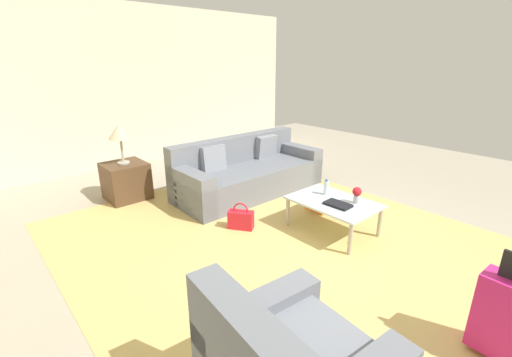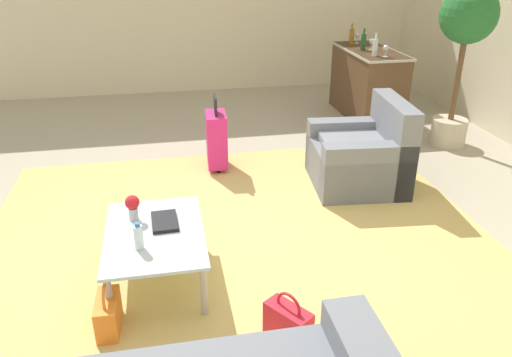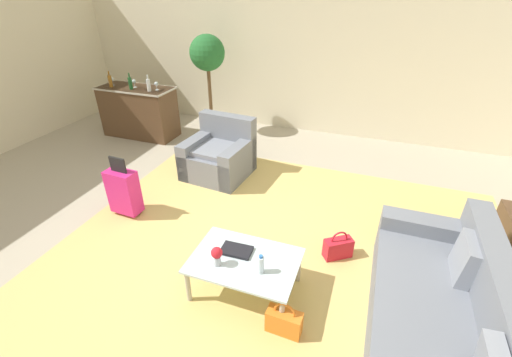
{
  "view_description": "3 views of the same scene",
  "coord_description": "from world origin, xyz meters",
  "px_view_note": "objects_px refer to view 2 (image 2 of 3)",
  "views": [
    {
      "loc": [
        -1.88,
        2.8,
        2.06
      ],
      "look_at": [
        0.84,
        0.39,
        0.8
      ],
      "focal_mm": 24.0,
      "sensor_mm": 36.0,
      "label": 1
    },
    {
      "loc": [
        3.64,
        -0.36,
        2.34
      ],
      "look_at": [
        0.68,
        0.21,
        0.92
      ],
      "focal_mm": 35.0,
      "sensor_mm": 36.0,
      "label": 2
    },
    {
      "loc": [
        1.35,
        -2.79,
        2.76
      ],
      "look_at": [
        0.34,
        -0.0,
        1.04
      ],
      "focal_mm": 24.0,
      "sensor_mm": 36.0,
      "label": 3
    }
  ],
  "objects_px": {
    "flower_vase": "(133,205)",
    "wine_bottle_amber": "(351,36)",
    "suitcase_magenta": "(217,139)",
    "armchair": "(364,157)",
    "wine_glass_left_of_centre": "(372,42)",
    "water_bottle": "(139,237)",
    "coffee_table_book": "(165,221)",
    "handbag_red": "(288,322)",
    "coffee_table": "(155,238)",
    "bar_console": "(367,83)",
    "potted_ficus": "(465,38)",
    "handbag_orange": "(108,313)",
    "wine_bottle_green": "(363,42)",
    "wine_glass_leftmost": "(357,36)",
    "wine_bottle_clear": "(375,47)",
    "wine_glass_right_of_centre": "(386,49)"
  },
  "relations": [
    {
      "from": "flower_vase",
      "to": "wine_bottle_amber",
      "type": "bearing_deg",
      "value": 140.04
    },
    {
      "from": "wine_bottle_amber",
      "to": "suitcase_magenta",
      "type": "relative_size",
      "value": 0.35
    },
    {
      "from": "armchair",
      "to": "suitcase_magenta",
      "type": "bearing_deg",
      "value": -115.63
    },
    {
      "from": "flower_vase",
      "to": "wine_glass_left_of_centre",
      "type": "xyz_separation_m",
      "value": [
        -3.28,
        3.26,
        0.55
      ]
    },
    {
      "from": "water_bottle",
      "to": "suitcase_magenta",
      "type": "xyz_separation_m",
      "value": [
        -2.2,
        0.8,
        -0.15
      ]
    },
    {
      "from": "armchair",
      "to": "suitcase_magenta",
      "type": "distance_m",
      "value": 1.64
    },
    {
      "from": "suitcase_magenta",
      "to": "armchair",
      "type": "bearing_deg",
      "value": 64.37
    },
    {
      "from": "coffee_table_book",
      "to": "wine_bottle_amber",
      "type": "bearing_deg",
      "value": 140.4
    },
    {
      "from": "suitcase_magenta",
      "to": "handbag_red",
      "type": "distance_m",
      "value": 2.83
    },
    {
      "from": "coffee_table",
      "to": "handbag_red",
      "type": "relative_size",
      "value": 2.92
    },
    {
      "from": "bar_console",
      "to": "wine_bottle_amber",
      "type": "bearing_deg",
      "value": -164.54
    },
    {
      "from": "wine_bottle_amber",
      "to": "potted_ficus",
      "type": "relative_size",
      "value": 0.16
    },
    {
      "from": "bar_console",
      "to": "suitcase_magenta",
      "type": "xyz_separation_m",
      "value": [
        1.5,
        -2.4,
        -0.15
      ]
    },
    {
      "from": "armchair",
      "to": "wine_bottle_amber",
      "type": "bearing_deg",
      "value": 163.21
    },
    {
      "from": "bar_console",
      "to": "handbag_red",
      "type": "bearing_deg",
      "value": -27.85
    },
    {
      "from": "coffee_table_book",
      "to": "handbag_orange",
      "type": "bearing_deg",
      "value": -35.76
    },
    {
      "from": "water_bottle",
      "to": "wine_bottle_green",
      "type": "relative_size",
      "value": 0.68
    },
    {
      "from": "bar_console",
      "to": "wine_glass_leftmost",
      "type": "relative_size",
      "value": 9.65
    },
    {
      "from": "wine_bottle_clear",
      "to": "water_bottle",
      "type": "bearing_deg",
      "value": -43.18
    },
    {
      "from": "water_bottle",
      "to": "handbag_red",
      "type": "xyz_separation_m",
      "value": [
        0.61,
        0.92,
        -0.38
      ]
    },
    {
      "from": "armchair",
      "to": "water_bottle",
      "type": "bearing_deg",
      "value": -56.71
    },
    {
      "from": "armchair",
      "to": "coffee_table",
      "type": "bearing_deg",
      "value": -59.25
    },
    {
      "from": "coffee_table_book",
      "to": "wine_bottle_green",
      "type": "height_order",
      "value": "wine_bottle_green"
    },
    {
      "from": "wine_glass_right_of_centre",
      "to": "potted_ficus",
      "type": "bearing_deg",
      "value": 37.39
    },
    {
      "from": "coffee_table_book",
      "to": "bar_console",
      "type": "xyz_separation_m",
      "value": [
        -3.38,
        3.02,
        0.08
      ]
    },
    {
      "from": "wine_glass_leftmost",
      "to": "wine_bottle_green",
      "type": "relative_size",
      "value": 0.51
    },
    {
      "from": "wine_bottle_amber",
      "to": "handbag_red",
      "type": "distance_m",
      "value": 5.32
    },
    {
      "from": "coffee_table_book",
      "to": "wine_bottle_amber",
      "type": "height_order",
      "value": "wine_bottle_amber"
    },
    {
      "from": "coffee_table",
      "to": "water_bottle",
      "type": "xyz_separation_m",
      "value": [
        0.2,
        -0.1,
        0.14
      ]
    },
    {
      "from": "flower_vase",
      "to": "wine_glass_right_of_centre",
      "type": "distance_m",
      "value": 4.3
    },
    {
      "from": "coffee_table_book",
      "to": "bar_console",
      "type": "height_order",
      "value": "bar_console"
    },
    {
      "from": "wine_glass_right_of_centre",
      "to": "bar_console",
      "type": "bearing_deg",
      "value": 179.35
    },
    {
      "from": "handbag_red",
      "to": "handbag_orange",
      "type": "relative_size",
      "value": 1.0
    },
    {
      "from": "wine_bottle_clear",
      "to": "flower_vase",
      "type": "bearing_deg",
      "value": -47.56
    },
    {
      "from": "coffee_table_book",
      "to": "wine_glass_right_of_centre",
      "type": "height_order",
      "value": "wine_glass_right_of_centre"
    },
    {
      "from": "wine_glass_leftmost",
      "to": "bar_console",
      "type": "bearing_deg",
      "value": 1.36
    },
    {
      "from": "wine_bottle_clear",
      "to": "wine_glass_leftmost",
      "type": "bearing_deg",
      "value": 173.1
    },
    {
      "from": "wine_glass_left_of_centre",
      "to": "handbag_red",
      "type": "xyz_separation_m",
      "value": [
        4.31,
        -2.29,
        -0.96
      ]
    },
    {
      "from": "water_bottle",
      "to": "bar_console",
      "type": "bearing_deg",
      "value": 139.14
    },
    {
      "from": "wine_bottle_green",
      "to": "potted_ficus",
      "type": "bearing_deg",
      "value": 29.42
    },
    {
      "from": "wine_bottle_clear",
      "to": "handbag_red",
      "type": "distance_m",
      "value": 4.55
    },
    {
      "from": "wine_bottle_amber",
      "to": "wine_glass_right_of_centre",
      "type": "bearing_deg",
      "value": 7.07
    },
    {
      "from": "water_bottle",
      "to": "potted_ficus",
      "type": "distance_m",
      "value": 4.57
    },
    {
      "from": "suitcase_magenta",
      "to": "wine_bottle_clear",
      "type": "bearing_deg",
      "value": 115.34
    },
    {
      "from": "coffee_table_book",
      "to": "handbag_orange",
      "type": "xyz_separation_m",
      "value": [
        0.62,
        -0.41,
        -0.3
      ]
    },
    {
      "from": "handbag_red",
      "to": "potted_ficus",
      "type": "bearing_deg",
      "value": 136.31
    },
    {
      "from": "wine_glass_leftmost",
      "to": "wine_bottle_clear",
      "type": "bearing_deg",
      "value": -6.9
    },
    {
      "from": "coffee_table_book",
      "to": "wine_glass_right_of_centre",
      "type": "relative_size",
      "value": 2.0
    },
    {
      "from": "coffee_table_book",
      "to": "handbag_orange",
      "type": "height_order",
      "value": "coffee_table_book"
    },
    {
      "from": "handbag_red",
      "to": "coffee_table",
      "type": "bearing_deg",
      "value": -134.8
    }
  ]
}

